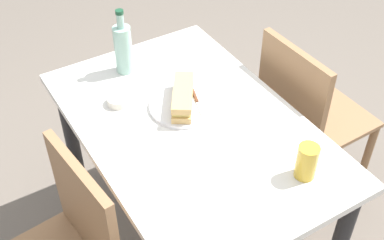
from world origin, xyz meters
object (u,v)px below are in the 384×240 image
baguette_sandwich_near (183,97)px  water_bottle (123,48)px  knife_near (197,102)px  beer_glass (307,162)px  plate_near (183,106)px  olive_bowl (118,100)px  dining_table (192,147)px  chair_far (305,116)px

baguette_sandwich_near → water_bottle: water_bottle is taller
knife_near → beer_glass: beer_glass is taller
knife_near → beer_glass: bearing=13.1°
baguette_sandwich_near → beer_glass: bearing=18.0°
plate_near → baguette_sandwich_near: bearing=0.0°
plate_near → baguette_sandwich_near: size_ratio=1.12×
beer_glass → olive_bowl: beer_glass is taller
water_bottle → beer_glass: size_ratio=2.23×
dining_table → beer_glass: beer_glass is taller
dining_table → plate_near: size_ratio=4.54×
dining_table → knife_near: knife_near is taller
olive_bowl → knife_near: bearing=56.2°
dining_table → plate_near: (-0.10, 0.02, 0.12)m
water_bottle → olive_bowl: 0.23m
knife_near → beer_glass: size_ratio=1.42×
chair_far → olive_bowl: 0.82m
dining_table → plate_near: plate_near is taller
dining_table → chair_far: (0.00, 0.57, -0.10)m
chair_far → baguette_sandwich_near: bearing=-100.4°
dining_table → chair_far: size_ratio=1.31×
plate_near → beer_glass: (0.50, 0.16, 0.05)m
dining_table → water_bottle: 0.48m
knife_near → olive_bowl: 0.30m
chair_far → water_bottle: 0.83m
chair_far → water_bottle: size_ratio=3.18×
knife_near → baguette_sandwich_near: bearing=-112.0°
water_bottle → plate_near: bearing=14.1°
baguette_sandwich_near → knife_near: (0.02, 0.05, -0.03)m
plate_near → baguette_sandwich_near: 0.04m
baguette_sandwich_near → water_bottle: bearing=-165.9°
dining_table → beer_glass: bearing=24.5°
chair_far → olive_bowl: size_ratio=10.37×
chair_far → baguette_sandwich_near: 0.62m
knife_near → plate_near: bearing=-112.0°
olive_bowl → chair_far: bearing=71.8°
water_bottle → beer_glass: (0.82, 0.24, -0.05)m
dining_table → plate_near: 0.16m
dining_table → knife_near: 0.17m
baguette_sandwich_near → beer_glass: 0.52m
chair_far → baguette_sandwich_near: size_ratio=3.86×
chair_far → beer_glass: bearing=-44.3°
knife_near → water_bottle: 0.38m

